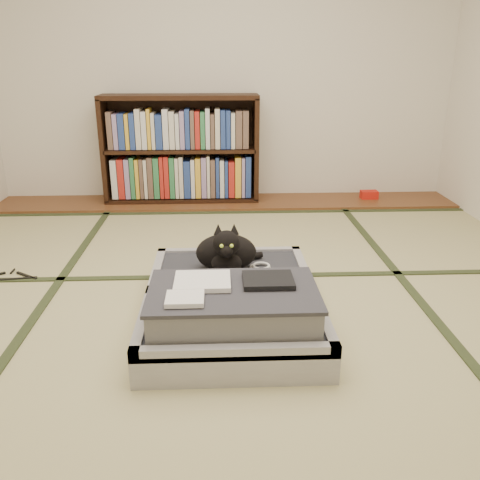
{
  "coord_description": "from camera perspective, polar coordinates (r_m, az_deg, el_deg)",
  "views": [
    {
      "loc": [
        -0.07,
        -2.36,
        1.24
      ],
      "look_at": [
        0.05,
        0.35,
        0.25
      ],
      "focal_mm": 38.0,
      "sensor_mm": 36.0,
      "label": 1
    }
  ],
  "objects": [
    {
      "name": "floor",
      "position": [
        2.66,
        -0.76,
        -7.67
      ],
      "size": [
        4.5,
        4.5,
        0.0
      ],
      "primitive_type": "plane",
      "color": "#C4BE83",
      "rests_on": "ground"
    },
    {
      "name": "wood_strip",
      "position": [
        4.53,
        -1.53,
        4.29
      ],
      "size": [
        4.0,
        0.5,
        0.02
      ],
      "primitive_type": "cube",
      "color": "brown",
      "rests_on": "ground"
    },
    {
      "name": "red_item",
      "position": [
        4.74,
        14.29,
        4.96
      ],
      "size": [
        0.15,
        0.09,
        0.07
      ],
      "primitive_type": "cube",
      "rotation": [
        0.0,
        0.0,
        0.03
      ],
      "color": "red",
      "rests_on": "wood_strip"
    },
    {
      "name": "tatami_borders",
      "position": [
        3.11,
        -1.04,
        -3.37
      ],
      "size": [
        4.0,
        4.5,
        0.01
      ],
      "color": "#2D381E",
      "rests_on": "ground"
    },
    {
      "name": "bookcase",
      "position": [
        4.51,
        -6.63,
        9.86
      ],
      "size": [
        1.34,
        0.31,
        0.92
      ],
      "color": "black",
      "rests_on": "wood_strip"
    },
    {
      "name": "suitcase",
      "position": [
        2.45,
        -0.91,
        -7.19
      ],
      "size": [
        0.83,
        1.1,
        0.33
      ],
      "color": "#A7A7AB",
      "rests_on": "floor"
    },
    {
      "name": "cat",
      "position": [
        2.65,
        -1.53,
        -1.39
      ],
      "size": [
        0.37,
        0.37,
        0.3
      ],
      "color": "black",
      "rests_on": "suitcase"
    },
    {
      "name": "cable_coil",
      "position": [
        2.72,
        2.31,
        -3.04
      ],
      "size": [
        0.11,
        0.11,
        0.03
      ],
      "color": "white",
      "rests_on": "suitcase"
    },
    {
      "name": "hanger",
      "position": [
        3.29,
        -24.76,
        -3.87
      ],
      "size": [
        0.37,
        0.19,
        0.01
      ],
      "color": "black",
      "rests_on": "floor"
    }
  ]
}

